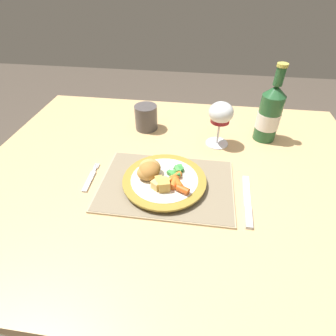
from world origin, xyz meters
TOP-DOWN VIEW (x-y plane):
  - ground_plane at (0.00, 0.00)m, footprint 6.00×6.00m
  - dining_table at (0.00, 0.00)m, footprint 1.19×0.94m
  - placemat at (-0.01, -0.07)m, footprint 0.37×0.26m
  - dinner_plate at (-0.02, -0.07)m, footprint 0.23×0.23m
  - breaded_croquettes at (-0.06, -0.06)m, footprint 0.08×0.09m
  - green_beans_pile at (0.02, -0.04)m, footprint 0.04×0.07m
  - glazed_carrots at (0.02, -0.09)m, footprint 0.06×0.08m
  - fork at (-0.23, -0.07)m, footprint 0.02×0.12m
  - table_knife at (0.21, -0.11)m, footprint 0.03×0.19m
  - wine_glass at (0.13, 0.16)m, footprint 0.08×0.08m
  - bottle at (0.29, 0.22)m, footprint 0.08×0.08m
  - roast_potatoes at (-0.02, -0.10)m, footprint 0.05×0.05m
  - drinking_cup at (-0.13, 0.23)m, footprint 0.08×0.08m

SIDE VIEW (x-z plane):
  - ground_plane at x=0.00m, z-range 0.00..0.00m
  - dining_table at x=0.00m, z-range 0.28..1.02m
  - fork at x=-0.23m, z-range 0.74..0.75m
  - table_knife at x=0.21m, z-range 0.74..0.75m
  - placemat at x=-0.01m, z-range 0.74..0.75m
  - dinner_plate at x=-0.02m, z-range 0.75..0.77m
  - green_beans_pile at x=0.02m, z-range 0.76..0.78m
  - glazed_carrots at x=0.02m, z-range 0.77..0.78m
  - roast_potatoes at x=-0.02m, z-range 0.76..0.79m
  - breaded_croquettes at x=-0.06m, z-range 0.76..0.81m
  - drinking_cup at x=-0.13m, z-range 0.74..0.83m
  - bottle at x=0.29m, z-range 0.71..0.97m
  - wine_glass at x=0.13m, z-range 0.77..0.93m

